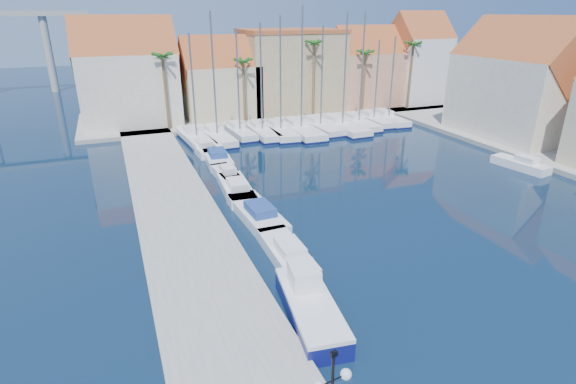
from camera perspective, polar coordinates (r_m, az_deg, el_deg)
name	(u,v)px	position (r m, az deg, el deg)	size (l,w,h in m)	color
ground	(403,312)	(24.57, 14.44, -14.56)	(260.00, 260.00, 0.00)	black
quay_west	(183,227)	(32.46, -13.21, -4.39)	(6.00, 77.00, 0.50)	gray
shore_north	(272,112)	(68.86, -2.02, 10.14)	(54.00, 16.00, 0.50)	gray
fishing_boat	(310,305)	(23.08, 2.76, -14.12)	(3.03, 6.73, 2.27)	#0F1259
motorboat_west_0	(287,252)	(27.99, -0.14, -7.66)	(2.09, 6.29, 1.40)	white
motorboat_west_1	(257,213)	(33.28, -3.93, -2.66)	(2.76, 7.51, 1.40)	white
motorboat_west_2	(236,188)	(38.01, -6.56, 0.47)	(2.60, 6.90, 1.40)	white
motorboat_west_3	(227,174)	(41.47, -7.81, 2.27)	(1.94, 5.20, 1.40)	white
motorboat_west_4	(217,157)	(46.73, -9.05, 4.46)	(2.74, 7.34, 1.40)	white
motorboat_west_5	(203,147)	(50.43, -10.76, 5.65)	(2.51, 6.69, 1.40)	white
motorboat_west_6	(191,133)	(56.70, -12.17, 7.35)	(2.03, 6.24, 1.40)	white
motorboat_east_1	(521,164)	(49.48, 27.50, 3.19)	(2.58, 5.69, 1.40)	white
sailboat_0	(196,138)	(54.01, -11.66, 6.75)	(3.38, 9.96, 12.20)	white
sailboat_1	(216,135)	(54.63, -9.12, 7.13)	(2.99, 9.92, 14.42)	white
sailboat_2	(239,131)	(56.08, -6.26, 7.67)	(2.59, 8.19, 12.60)	white
sailboat_3	(261,131)	(56.17, -3.45, 7.77)	(2.51, 9.22, 13.16)	white
sailboat_4	(280,130)	(56.40, -1.07, 7.87)	(3.39, 9.87, 13.93)	white
sailboat_5	(299,128)	(57.29, 1.44, 8.07)	(3.25, 11.36, 15.00)	white
sailboat_6	(318,126)	(58.83, 3.87, 8.40)	(3.30, 9.82, 12.83)	white
sailboat_7	(340,125)	(59.58, 6.62, 8.47)	(3.30, 11.34, 14.32)	white
sailboat_8	(357,122)	(61.42, 8.75, 8.80)	(2.71, 9.40, 14.31)	white
sailboat_9	(372,120)	(63.27, 10.61, 9.03)	(2.37, 8.48, 11.00)	white
sailboat_10	(387,118)	(64.52, 12.42, 9.14)	(2.96, 9.17, 11.36)	white
building_0	(128,77)	(63.07, -19.66, 13.61)	(12.30, 9.00, 13.50)	beige
building_1	(220,82)	(64.83, -8.64, 13.70)	(10.30, 8.00, 11.00)	#CDB990
building_2	(291,70)	(68.94, 0.34, 15.22)	(14.20, 10.20, 11.50)	#9E8961
building_3	(364,70)	(73.42, 9.68, 15.03)	(10.30, 8.00, 12.00)	tan
building_4	(417,61)	(77.49, 16.08, 15.68)	(8.30, 8.00, 14.00)	white
building_6	(519,84)	(60.05, 27.25, 12.12)	(9.00, 14.30, 13.50)	beige
palm_0	(163,59)	(58.14, -15.64, 16.00)	(2.60, 2.60, 10.15)	brown
palm_1	(243,63)	(60.18, -5.72, 15.94)	(2.60, 2.60, 9.15)	brown
palm_2	(314,46)	(63.50, 3.35, 18.02)	(2.60, 2.60, 11.15)	brown
palm_3	(365,55)	(67.34, 9.80, 16.77)	(2.60, 2.60, 9.65)	brown
palm_4	(413,47)	(71.70, 15.61, 17.37)	(2.60, 2.60, 10.65)	brown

